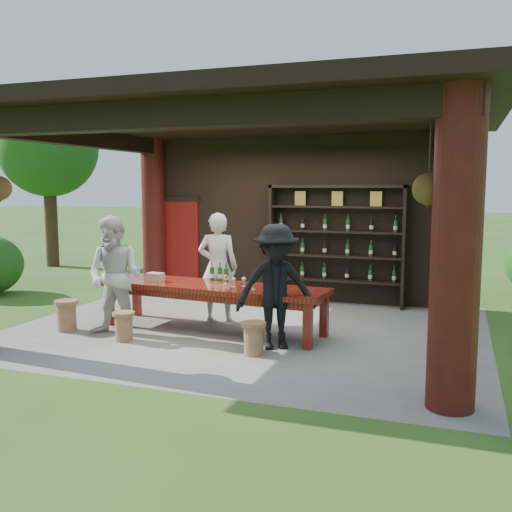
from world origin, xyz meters
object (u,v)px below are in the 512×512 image
(host, at_px, (218,267))
(napkin_basket, at_px, (155,277))
(stool_far_left, at_px, (67,315))
(stool_near_left, at_px, (124,325))
(guest_man, at_px, (276,287))
(wine_shelf, at_px, (336,245))
(tasting_table, at_px, (212,291))
(guest_woman, at_px, (115,276))
(stool_near_right, at_px, (254,337))

(host, xyz_separation_m, napkin_basket, (-0.83, -0.67, -0.11))
(host, bearing_deg, stool_far_left, 23.15)
(stool_near_left, bearing_deg, host, 63.04)
(stool_far_left, xyz_separation_m, guest_man, (3.45, 0.19, 0.63))
(guest_man, bearing_deg, wine_shelf, 58.30)
(tasting_table, relative_size, stool_far_left, 7.65)
(host, height_order, guest_woman, host)
(host, bearing_deg, guest_man, 126.44)
(stool_near_left, relative_size, stool_near_right, 0.96)
(stool_near_left, distance_m, stool_far_left, 1.20)
(host, bearing_deg, napkin_basket, 26.53)
(tasting_table, bearing_deg, stool_near_right, -43.68)
(wine_shelf, height_order, stool_near_left, wine_shelf)
(stool_near_right, relative_size, napkin_basket, 1.75)
(tasting_table, xyz_separation_m, guest_man, (1.26, -0.62, 0.25))
(guest_woman, distance_m, guest_man, 2.55)
(tasting_table, relative_size, guest_woman, 2.05)
(stool_far_left, height_order, host, host)
(stool_near_left, bearing_deg, napkin_basket, 89.81)
(tasting_table, height_order, napkin_basket, napkin_basket)
(host, bearing_deg, wine_shelf, -140.01)
(tasting_table, distance_m, guest_man, 1.43)
(wine_shelf, relative_size, guest_woman, 1.42)
(stool_near_left, height_order, stool_far_left, stool_far_left)
(wine_shelf, distance_m, stool_near_left, 4.55)
(stool_near_left, height_order, host, host)
(host, bearing_deg, guest_woman, 39.64)
(stool_near_right, relative_size, guest_man, 0.26)
(stool_far_left, height_order, guest_woman, guest_woman)
(guest_man, bearing_deg, stool_near_left, 160.82)
(stool_near_right, bearing_deg, stool_near_left, 179.51)
(wine_shelf, relative_size, guest_man, 1.49)
(guest_man, height_order, napkin_basket, guest_man)
(stool_near_left, distance_m, guest_woman, 0.78)
(stool_near_right, relative_size, host, 0.24)
(wine_shelf, relative_size, tasting_table, 0.70)
(tasting_table, relative_size, guest_man, 2.14)
(guest_woman, bearing_deg, stool_near_right, -7.91)
(tasting_table, relative_size, host, 2.04)
(stool_near_right, height_order, napkin_basket, napkin_basket)
(tasting_table, height_order, guest_woman, guest_woman)
(wine_shelf, bearing_deg, stool_near_left, -123.21)
(stool_near_right, distance_m, stool_far_left, 3.27)
(napkin_basket, bearing_deg, wine_shelf, 48.55)
(stool_near_right, bearing_deg, stool_far_left, 176.23)
(stool_near_right, distance_m, host, 2.19)
(tasting_table, distance_m, guest_woman, 1.53)
(tasting_table, distance_m, stool_far_left, 2.36)
(stool_far_left, distance_m, napkin_basket, 1.52)
(stool_far_left, bearing_deg, napkin_basket, 33.03)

